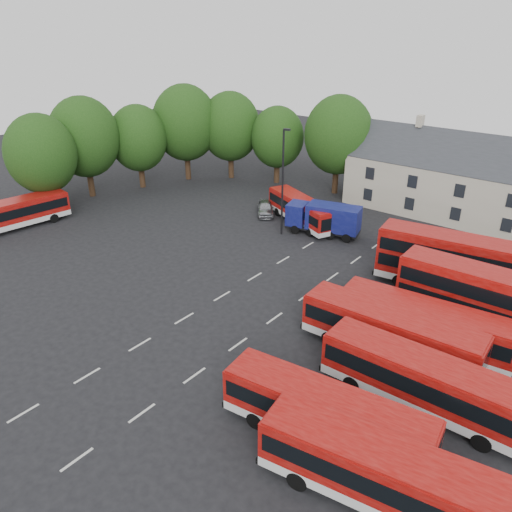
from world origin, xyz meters
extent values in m
plane|color=black|center=(0.00, 0.00, 0.00)|extent=(140.00, 140.00, 0.00)
cube|color=beige|center=(0.00, -14.00, 0.01)|extent=(0.15, 1.80, 0.01)
cube|color=beige|center=(0.00, -10.00, 0.01)|extent=(0.15, 1.80, 0.01)
cube|color=beige|center=(0.00, -6.00, 0.01)|extent=(0.15, 1.80, 0.01)
cube|color=beige|center=(0.00, -2.00, 0.01)|extent=(0.15, 1.80, 0.01)
cube|color=beige|center=(0.00, 2.00, 0.01)|extent=(0.15, 1.80, 0.01)
cube|color=beige|center=(0.00, 6.00, 0.01)|extent=(0.15, 1.80, 0.01)
cube|color=beige|center=(0.00, 10.00, 0.01)|extent=(0.15, 1.80, 0.01)
cube|color=beige|center=(0.00, 14.00, 0.01)|extent=(0.15, 1.80, 0.01)
cube|color=beige|center=(0.00, 18.00, 0.01)|extent=(0.15, 1.80, 0.01)
cube|color=beige|center=(5.00, -14.00, 0.01)|extent=(0.15, 1.80, 0.01)
cube|color=beige|center=(5.00, -10.00, 0.01)|extent=(0.15, 1.80, 0.01)
cube|color=beige|center=(5.00, -6.00, 0.01)|extent=(0.15, 1.80, 0.01)
cube|color=beige|center=(5.00, -2.00, 0.01)|extent=(0.15, 1.80, 0.01)
cube|color=beige|center=(5.00, 2.00, 0.01)|extent=(0.15, 1.80, 0.01)
cube|color=beige|center=(5.00, 6.00, 0.01)|extent=(0.15, 1.80, 0.01)
cube|color=beige|center=(5.00, 10.00, 0.01)|extent=(0.15, 1.80, 0.01)
cube|color=beige|center=(5.00, 14.00, 0.01)|extent=(0.15, 1.80, 0.01)
cube|color=beige|center=(5.00, 18.00, 0.01)|extent=(0.15, 1.80, 0.01)
cylinder|color=black|center=(-27.00, 4.00, 1.92)|extent=(0.70, 0.70, 3.85)
ellipsoid|color=#1A3E10|center=(-27.00, 4.00, 6.39)|extent=(7.26, 7.26, 8.35)
cylinder|color=black|center=(-28.00, 10.00, 2.10)|extent=(0.70, 0.70, 4.20)
ellipsoid|color=#1A3E10|center=(-28.00, 10.00, 6.97)|extent=(7.92, 7.92, 9.11)
cylinder|color=black|center=(-26.00, 16.00, 1.84)|extent=(0.70, 0.70, 3.67)
ellipsoid|color=#1A3E10|center=(-26.00, 16.00, 6.10)|extent=(6.93, 6.93, 7.97)
cylinder|color=black|center=(-24.00, 22.00, 2.19)|extent=(0.70, 0.70, 4.38)
ellipsoid|color=#1A3E10|center=(-24.00, 22.00, 7.26)|extent=(8.25, 8.25, 9.49)
cylinder|color=black|center=(-20.00, 26.00, 2.01)|extent=(0.70, 0.70, 4.02)
ellipsoid|color=#1A3E10|center=(-20.00, 26.00, 6.68)|extent=(7.59, 7.59, 8.73)
cylinder|color=black|center=(-14.00, 28.00, 1.75)|extent=(0.70, 0.70, 3.50)
ellipsoid|color=#1A3E10|center=(-14.00, 28.00, 5.81)|extent=(6.60, 6.60, 7.59)
cylinder|color=black|center=(-6.00, 29.00, 2.10)|extent=(0.70, 0.70, 4.20)
ellipsoid|color=#1A3E10|center=(-6.00, 29.00, 6.97)|extent=(7.92, 7.92, 9.11)
cube|color=beige|center=(3.00, 30.00, 9.46)|extent=(0.60, 0.90, 1.20)
cube|color=silver|center=(17.55, -7.04, 0.78)|extent=(11.28, 4.20, 0.55)
cube|color=#950E09|center=(17.55, -7.04, 2.03)|extent=(11.28, 4.20, 1.95)
cube|color=black|center=(17.55, -7.04, 2.08)|extent=(10.85, 4.19, 0.95)
cube|color=#950E09|center=(17.55, -7.04, 3.06)|extent=(11.04, 4.06, 0.12)
cylinder|color=black|center=(14.25, -8.71, 0.50)|extent=(1.03, 0.43, 1.00)
cylinder|color=black|center=(20.86, -5.37, 0.50)|extent=(1.03, 0.43, 1.00)
cube|color=silver|center=(13.68, -5.48, 0.75)|extent=(10.84, 3.70, 0.53)
cube|color=#950E09|center=(13.68, -5.48, 1.95)|extent=(10.84, 3.70, 1.88)
cube|color=black|center=(13.68, -5.48, 2.00)|extent=(10.42, 3.70, 0.92)
cube|color=#950E09|center=(13.68, -5.48, 2.94)|extent=(10.61, 3.57, 0.12)
cylinder|color=black|center=(10.44, -6.98, 0.48)|extent=(0.99, 0.39, 0.97)
cylinder|color=black|center=(16.92, -3.98, 0.48)|extent=(0.99, 0.39, 0.97)
cube|color=silver|center=(16.49, -0.16, 0.78)|extent=(11.10, 2.69, 0.55)
cube|color=#950E09|center=(16.49, -0.16, 2.04)|extent=(11.10, 2.69, 1.96)
cube|color=black|center=(16.49, -0.16, 2.09)|extent=(10.66, 2.75, 0.96)
cube|color=#950E09|center=(16.49, -0.16, 3.07)|extent=(10.88, 2.59, 0.12)
cylinder|color=black|center=(12.97, -1.36, 0.50)|extent=(1.01, 0.30, 1.01)
cylinder|color=black|center=(20.01, 1.03, 0.50)|extent=(1.01, 0.30, 1.01)
cube|color=silver|center=(13.15, 2.95, 0.78)|extent=(11.19, 2.97, 0.55)
cube|color=#950E09|center=(13.15, 2.95, 2.04)|extent=(11.19, 2.97, 1.97)
cube|color=black|center=(13.15, 2.95, 2.09)|extent=(10.74, 3.02, 0.96)
cube|color=#950E09|center=(13.15, 2.95, 3.08)|extent=(10.96, 2.86, 0.12)
cylinder|color=black|center=(9.66, 1.66, 0.50)|extent=(1.02, 0.32, 1.01)
cylinder|color=black|center=(16.65, 4.23, 0.50)|extent=(1.02, 0.32, 1.01)
cube|color=silver|center=(14.40, 5.31, 0.77)|extent=(11.07, 3.51, 0.54)
cube|color=#950E09|center=(14.40, 5.31, 2.00)|extent=(11.07, 3.51, 1.93)
cube|color=black|center=(14.40, 5.31, 2.05)|extent=(10.65, 3.53, 0.94)
cube|color=#950E09|center=(14.40, 5.31, 3.02)|extent=(10.85, 3.39, 0.12)
cylinder|color=black|center=(11.04, 3.86, 0.49)|extent=(1.01, 0.37, 0.99)
cylinder|color=black|center=(17.76, 6.76, 0.49)|extent=(1.01, 0.37, 0.99)
cube|color=silver|center=(16.65, 9.38, 0.78)|extent=(11.09, 2.75, 0.55)
cube|color=#950E09|center=(16.65, 9.38, 2.73)|extent=(11.09, 2.75, 3.36)
cube|color=black|center=(16.65, 9.38, 2.08)|extent=(10.65, 2.80, 0.95)
cube|color=#950E09|center=(16.65, 9.38, 4.46)|extent=(10.86, 2.65, 0.12)
cylinder|color=black|center=(13.15, 8.16, 0.50)|extent=(1.01, 0.30, 1.00)
cube|color=black|center=(16.65, 9.38, 3.39)|extent=(10.65, 2.80, 0.95)
cube|color=silver|center=(13.31, 13.54, 0.80)|extent=(11.55, 4.18, 0.57)
cube|color=#950E09|center=(13.31, 13.54, 2.80)|extent=(11.55, 4.18, 3.44)
cube|color=black|center=(13.31, 13.54, 2.13)|extent=(11.11, 4.17, 0.98)
cube|color=#950E09|center=(13.31, 13.54, 4.57)|extent=(11.31, 4.04, 0.12)
cylinder|color=black|center=(9.90, 11.87, 0.51)|extent=(1.06, 0.43, 1.03)
cylinder|color=black|center=(16.72, 15.21, 0.51)|extent=(1.06, 0.43, 1.03)
cube|color=black|center=(13.31, 13.54, 3.47)|extent=(11.11, 4.17, 0.98)
cube|color=silver|center=(-25.20, -0.80, 0.73)|extent=(3.51, 10.60, 0.52)
cube|color=#950E09|center=(-25.20, -0.80, 1.92)|extent=(3.51, 10.60, 1.84)
cube|color=black|center=(-25.20, -0.80, 1.96)|extent=(3.52, 10.20, 0.90)
cube|color=#950E09|center=(-25.20, -0.80, 2.89)|extent=(3.39, 10.39, 0.11)
cylinder|color=black|center=(-25.89, 2.63, 0.47)|extent=(0.37, 0.97, 0.95)
cube|color=silver|center=(-3.53, 18.04, 0.68)|extent=(9.77, 5.97, 0.49)
cube|color=#950E09|center=(-3.53, 18.04, 1.79)|extent=(9.77, 5.97, 1.72)
cube|color=black|center=(-3.53, 18.04, 1.83)|extent=(9.43, 5.86, 0.84)
cube|color=#950E09|center=(-3.53, 18.04, 2.69)|extent=(9.55, 5.81, 0.11)
cylinder|color=black|center=(-6.78, 18.39, 0.44)|extent=(0.91, 0.59, 0.88)
cylinder|color=black|center=(-0.29, 17.68, 0.44)|extent=(0.91, 0.59, 0.88)
cube|color=black|center=(-0.38, 17.09, 0.57)|extent=(7.32, 3.57, 0.27)
cube|color=navy|center=(-2.95, 16.43, 1.77)|extent=(2.26, 2.58, 2.12)
cube|color=black|center=(-3.76, 16.23, 2.09)|extent=(0.55, 1.84, 1.06)
cube|color=navy|center=(0.60, 17.34, 1.90)|extent=(5.43, 3.39, 2.39)
cylinder|color=black|center=(-2.53, 15.51, 0.44)|extent=(0.92, 0.46, 0.88)
cylinder|color=black|center=(1.97, 18.72, 0.44)|extent=(0.92, 0.46, 0.88)
imported|color=#96999D|center=(-8.11, 17.98, 0.72)|extent=(4.01, 4.35, 1.44)
cylinder|color=black|center=(-3.53, 14.61, 5.10)|extent=(0.18, 0.18, 10.21)
cube|color=black|center=(-3.23, 14.68, 10.21)|extent=(0.65, 0.39, 0.18)
camera|label=1|loc=(22.64, -22.23, 19.32)|focal=35.00mm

